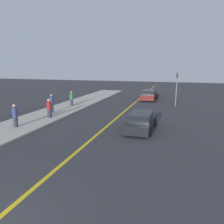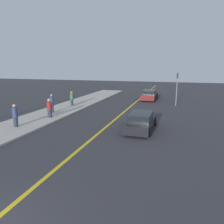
% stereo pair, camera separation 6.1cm
% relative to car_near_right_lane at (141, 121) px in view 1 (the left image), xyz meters
% --- Properties ---
extents(road_center_line, '(0.20, 60.00, 0.01)m').
position_rel_car_near_right_lane_xyz_m(road_center_line, '(-2.65, 6.30, -0.62)').
color(road_center_line, gold).
rests_on(road_center_line, ground_plane).
extents(sidewalk_left, '(3.89, 34.51, 0.14)m').
position_rel_car_near_right_lane_xyz_m(sidewalk_left, '(-9.04, 5.55, -0.55)').
color(sidewalk_left, '#ADA89E').
rests_on(sidewalk_left, ground_plane).
extents(car_near_right_lane, '(1.87, 4.48, 1.29)m').
position_rel_car_near_right_lane_xyz_m(car_near_right_lane, '(0.00, 0.00, 0.00)').
color(car_near_right_lane, black).
rests_on(car_near_right_lane, ground_plane).
extents(car_ahead_center, '(1.93, 4.78, 1.33)m').
position_rel_car_near_right_lane_xyz_m(car_ahead_center, '(-1.26, 14.45, 0.03)').
color(car_ahead_center, maroon).
rests_on(car_ahead_center, ground_plane).
extents(pedestrian_near_curb, '(0.38, 0.38, 1.70)m').
position_rel_car_near_right_lane_xyz_m(pedestrian_near_curb, '(-8.89, -2.42, 0.37)').
color(pedestrian_near_curb, '#282D3D').
rests_on(pedestrian_near_curb, sidewalk_left).
extents(pedestrian_mid_group, '(0.43, 0.43, 1.65)m').
position_rel_car_near_right_lane_xyz_m(pedestrian_mid_group, '(-8.17, 0.94, 0.33)').
color(pedestrian_mid_group, '#282D3D').
rests_on(pedestrian_mid_group, sidewalk_left).
extents(pedestrian_far_standing, '(0.33, 0.33, 1.79)m').
position_rel_car_near_right_lane_xyz_m(pedestrian_far_standing, '(-9.03, 2.72, 0.43)').
color(pedestrian_far_standing, '#282D3D').
rests_on(pedestrian_far_standing, sidewalk_left).
extents(pedestrian_by_sign, '(0.37, 0.37, 1.59)m').
position_rel_car_near_right_lane_xyz_m(pedestrian_by_sign, '(-9.08, 6.88, 0.31)').
color(pedestrian_by_sign, '#282D3D').
rests_on(pedestrian_by_sign, sidewalk_left).
extents(traffic_light, '(0.18, 0.40, 3.78)m').
position_rel_car_near_right_lane_xyz_m(traffic_light, '(2.27, 10.60, 1.72)').
color(traffic_light, slate).
rests_on(traffic_light, ground_plane).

